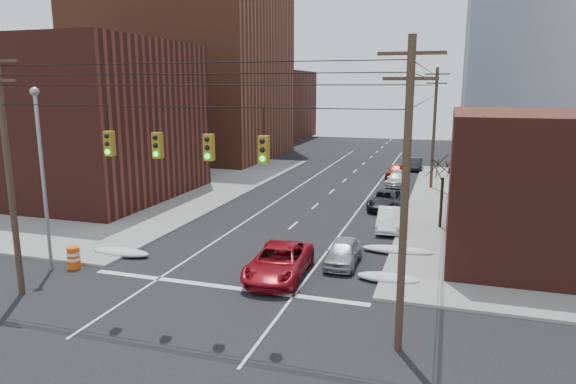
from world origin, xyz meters
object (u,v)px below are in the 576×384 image
Objects in this scene: parked_car_a at (343,252)px; parked_car_c at (386,200)px; construction_barrel at (74,258)px; red_pickup at (279,262)px; lot_car_d at (148,180)px; lot_car_c at (79,189)px; parked_car_f at (416,164)px; parked_car_b at (390,219)px; lot_car_b at (166,178)px; parked_car_e at (396,171)px; parked_car_d at (396,179)px; lot_car_a at (146,183)px.

parked_car_c is (0.69, 13.51, 0.01)m from parked_car_a.
parked_car_c is 23.04m from construction_barrel.
lot_car_d is at bearing 133.13° from red_pickup.
parked_car_c is at bearing -79.04° from lot_car_c.
red_pickup reaches higher than lot_car_c.
parked_car_f is at bearing 91.64° from parked_car_c.
lot_car_d is at bearing 159.03° from parked_car_b.
lot_car_b is at bearing -29.11° from lot_car_c.
parked_car_e is 0.86× the size of lot_car_b.
parked_car_a is 0.92× the size of lot_car_c.
parked_car_a is 3.50× the size of construction_barrel.
parked_car_d is (0.47, 23.41, -0.06)m from parked_car_a.
parked_car_a is 33.56m from parked_car_f.
parked_car_e is (0.00, 28.00, 0.03)m from parked_car_a.
lot_car_a is at bearing -139.54° from parked_car_f.
parked_car_a is 28.00m from parked_car_e.
lot_car_c is (-21.91, 12.30, -0.01)m from red_pickup.
lot_car_a reaches higher than parked_car_b.
parked_car_f is at bearing 79.97° from red_pickup.
parked_car_e reaches higher than parked_car_c.
lot_car_d reaches higher than construction_barrel.
parked_car_d is 0.89× the size of lot_car_b.
parked_car_b is 19.38m from construction_barrel.
parked_car_e is at bearing 96.96° from parked_car_c.
parked_car_d reaches higher than construction_barrel.
lot_car_d is (-22.22, 1.65, 0.09)m from parked_car_c.
red_pickup is 10.81m from construction_barrel.
lot_car_b is at bearing 108.37° from construction_barrel.
lot_car_d is at bearing -142.70° from parked_car_e.
parked_car_b is (4.28, 10.35, -0.08)m from red_pickup.
lot_car_a is 3.19m from lot_car_b.
parked_car_a is 0.93× the size of parked_car_b.
parked_car_b reaches higher than parked_car_e.
lot_car_a is 1.01× the size of lot_car_c.
parked_car_d is at bearing 63.98° from construction_barrel.
lot_car_c is 3.80× the size of construction_barrel.
construction_barrel is at bearing -160.61° from lot_car_b.
lot_car_b is at bearing -144.08° from parked_car_e.
parked_car_f is at bearing -26.79° from lot_car_a.
parked_car_c reaches higher than construction_barrel.
lot_car_a reaches higher than lot_car_d.
parked_car_c reaches higher than parked_car_d.
parked_car_d is at bearing -43.51° from lot_car_a.
parked_car_e is 30.75m from lot_car_c.
red_pickup is 1.14× the size of parked_car_c.
red_pickup is 1.53× the size of lot_car_d.
parked_car_d is at bearing 91.23° from parked_car_b.
parked_car_e is (-0.47, 4.59, 0.09)m from parked_car_d.
parked_car_e reaches higher than lot_car_c.
parked_car_d is 31.40m from construction_barrel.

